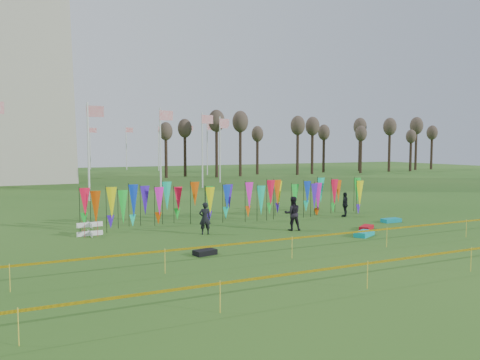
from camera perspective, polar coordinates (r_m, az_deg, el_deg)
name	(u,v)px	position (r m, az deg, el deg)	size (l,w,h in m)	color
ground	(297,242)	(22.47, 6.98, -7.51)	(160.00, 160.00, 0.00)	#1F4B15
flagpole_ring	(1,149)	(66.66, -27.13, 3.33)	(57.40, 56.16, 8.00)	silver
banner_row	(240,197)	(28.38, 0.05, -2.08)	(18.64, 0.64, 2.31)	black
caution_tape_near	(326,236)	(20.06, 10.47, -6.72)	(26.00, 0.02, 0.90)	yellow
caution_tape_far	(405,259)	(16.72, 19.50, -9.12)	(26.00, 0.02, 0.90)	yellow
tree_line	(321,135)	(76.38, 9.85, 5.44)	(53.92, 1.92, 7.84)	#36241B
box_kite	(90,229)	(24.82, -17.83, -5.71)	(0.65, 0.65, 0.72)	red
person_left	(205,218)	(24.10, -4.30, -4.68)	(0.61, 0.44, 1.66)	black
person_mid	(293,213)	(25.29, 6.42, -4.08)	(0.89, 0.55, 1.83)	black
person_right	(345,204)	(30.68, 12.68, -2.92)	(0.92, 0.52, 1.57)	black
kite_bag_turquoise	(364,234)	(24.51, 14.89, -6.34)	(1.23, 0.61, 0.25)	#0BA8AE
kite_bag_red	(366,228)	(26.41, 15.17, -5.62)	(1.14, 0.52, 0.21)	red
kite_bag_black	(205,252)	(19.82, -4.30, -8.78)	(0.93, 0.54, 0.21)	black
kite_bag_teal	(391,220)	(29.28, 17.94, -4.70)	(1.16, 0.56, 0.22)	#0B8EA0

